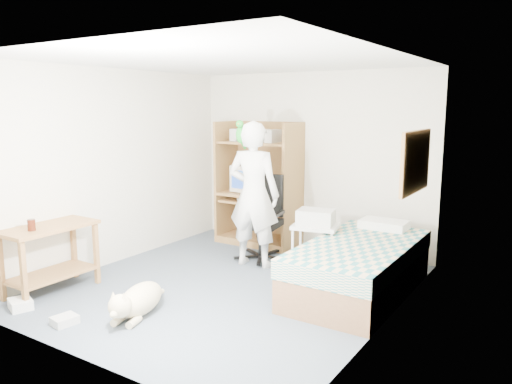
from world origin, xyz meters
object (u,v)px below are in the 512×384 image
at_px(side_desk, 50,248).
at_px(printer_cart, 315,242).
at_px(dog, 138,300).
at_px(computer_hutch, 260,189).
at_px(office_chair, 263,229).
at_px(bed, 359,267).
at_px(person, 254,195).

bearing_deg(side_desk, printer_cart, 43.11).
relative_size(dog, printer_cart, 1.50).
height_order(computer_hutch, office_chair, computer_hutch).
bearing_deg(dog, printer_cart, 49.36).
xyz_separation_m(computer_hutch, office_chair, (0.45, -0.64, -0.42)).
relative_size(computer_hutch, side_desk, 1.80).
xyz_separation_m(bed, dog, (-1.59, -1.76, -0.13)).
relative_size(person, dog, 1.95).
bearing_deg(person, computer_hutch, -71.40).
xyz_separation_m(side_desk, person, (1.36, 1.99, 0.43)).
bearing_deg(printer_cart, dog, -127.68).
bearing_deg(dog, side_desk, 166.93).
relative_size(office_chair, dog, 1.17).
xyz_separation_m(bed, office_chair, (-1.55, 0.49, 0.11)).
height_order(computer_hutch, bed, computer_hutch).
xyz_separation_m(dog, printer_cart, (0.93, 2.00, 0.26)).
relative_size(computer_hutch, bed, 0.89).
bearing_deg(dog, office_chair, 73.56).
xyz_separation_m(side_desk, office_chair, (1.30, 2.30, -0.10)).
relative_size(computer_hutch, office_chair, 1.62).
height_order(computer_hutch, side_desk, computer_hutch).
relative_size(office_chair, printer_cart, 1.76).
xyz_separation_m(bed, printer_cart, (-0.65, 0.24, 0.13)).
xyz_separation_m(bed, side_desk, (-2.85, -1.82, 0.21)).
bearing_deg(printer_cart, computer_hutch, 134.19).
height_order(computer_hutch, person, person).
bearing_deg(office_chair, computer_hutch, 115.50).
distance_m(dog, printer_cart, 2.22).
distance_m(computer_hutch, person, 1.08).
distance_m(side_desk, office_chair, 2.64).
bearing_deg(bed, office_chair, 162.64).
bearing_deg(computer_hutch, dog, -81.83).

